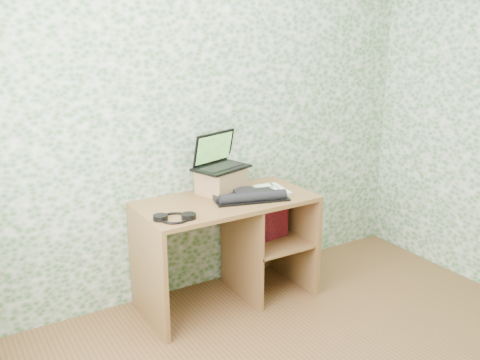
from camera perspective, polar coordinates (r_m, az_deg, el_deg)
wall_back at (r=3.75m, az=-3.93°, el=7.22°), size 3.50×0.00×3.50m
desk at (r=3.77m, az=-0.65°, el=-5.64°), size 1.20×0.60×0.75m
riser at (r=3.73m, az=-2.02°, el=-0.10°), size 0.35×0.32×0.17m
laptop at (r=3.72m, az=-2.34°, el=2.18°), size 0.43×0.36×0.25m
keyboard at (r=3.61m, az=0.86°, el=-1.71°), size 0.51×0.37×0.07m
headphones at (r=3.28m, az=-6.98°, el=-3.99°), size 0.25×0.25×0.03m
notepad at (r=3.81m, az=3.42°, el=-1.04°), size 0.23×0.29×0.01m
mouse at (r=3.75m, az=3.68°, el=-0.99°), size 0.06×0.09×0.03m
pen at (r=3.86m, az=3.61°, el=-0.63°), size 0.04×0.13×0.01m
red_box at (r=3.87m, az=3.37°, el=-4.03°), size 0.27×0.11×0.31m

